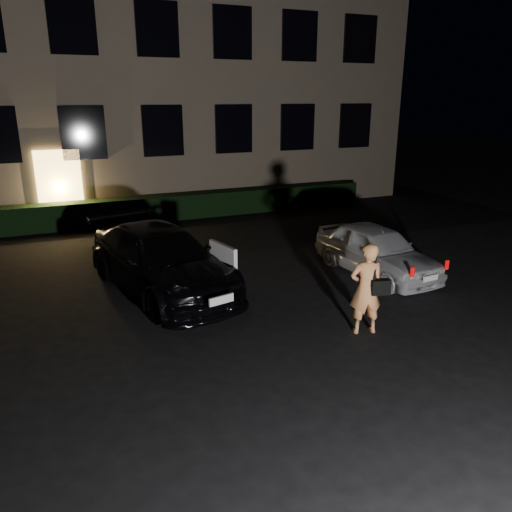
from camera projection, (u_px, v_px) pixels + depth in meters
name	position (u px, v px, depth m)	size (l,w,h in m)	color
ground	(321.00, 353.00, 8.42)	(80.00, 80.00, 0.00)	black
building	(135.00, 47.00, 19.70)	(20.00, 8.11, 12.00)	#726252
hedge	(170.00, 207.00, 17.48)	(15.00, 0.70, 0.85)	black
sedan	(161.00, 260.00, 10.96)	(2.96, 5.12, 1.39)	black
hatch	(376.00, 250.00, 12.00)	(1.71, 3.66, 1.21)	silver
man	(367.00, 289.00, 8.93)	(0.72, 0.54, 1.71)	#D6884F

